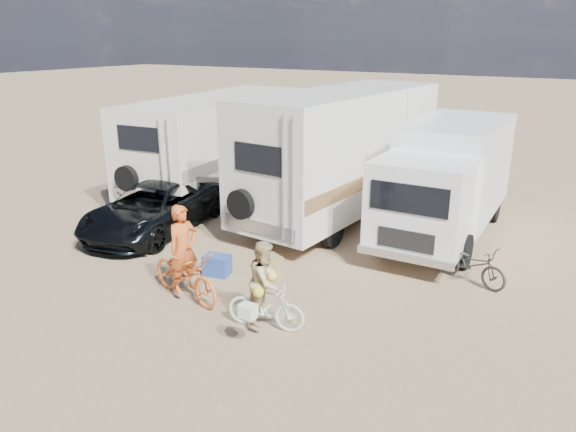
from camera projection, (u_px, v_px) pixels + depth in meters
The scene contains 12 objects.
ground at pixel (173, 305), 11.04m from camera, with size 140.00×140.00×0.00m, color #997D5B.
rv_main at pixel (341, 155), 15.95m from camera, with size 2.56×7.82×3.75m, color white, non-canonical shape.
rv_left at pixel (218, 143), 18.99m from camera, with size 2.68×8.16×3.24m, color silver, non-canonical shape.
box_truck at pixel (446, 182), 14.43m from camera, with size 2.33×6.54×3.02m, color white, non-canonical shape.
dark_suv at pixel (154, 208), 15.05m from camera, with size 2.22×4.82×1.34m, color black.
bike_man at pixel (185, 274), 11.19m from camera, with size 0.71×2.03×1.07m, color #D05E21.
bike_woman at pixel (266, 306), 10.03m from camera, with size 0.43×1.52×0.91m, color beige.
rider_man at pixel (184, 257), 11.06m from camera, with size 0.68×0.44×1.85m, color #C2541E.
rider_woman at pixel (265, 290), 9.93m from camera, with size 0.77×0.60×1.57m, color tan.
bike_parked at pixel (471, 264), 11.92m from camera, with size 0.59×1.70×0.89m, color #252825.
cooler at pixel (217, 265), 12.39m from camera, with size 0.58×0.42×0.46m, color navy.
crate at pixel (269, 264), 12.55m from camera, with size 0.47×0.47×0.38m, color olive.
Camera 1 is at (7.07, -7.29, 5.25)m, focal length 33.68 mm.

